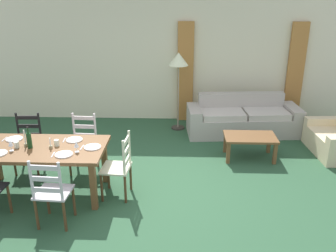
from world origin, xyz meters
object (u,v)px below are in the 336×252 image
at_px(standing_lamp, 179,64).
at_px(dining_table, 39,152).
at_px(wine_glass_near_left, 10,143).
at_px(couch, 242,119).
at_px(coffee_cup_primary, 57,143).
at_px(dining_chair_far_left, 28,143).
at_px(wine_bottle, 29,140).
at_px(wine_glass_near_right, 76,145).
at_px(dining_chair_near_right, 52,192).
at_px(coffee_cup_secondary, 17,145).
at_px(coffee_table, 250,139).
at_px(dining_chair_head_east, 119,166).
at_px(dining_chair_far_right, 84,144).

bearing_deg(standing_lamp, dining_table, -125.94).
distance_m(wine_glass_near_left, couch, 4.53).
bearing_deg(coffee_cup_primary, couch, 39.01).
distance_m(coffee_cup_primary, standing_lamp, 3.22).
xyz_separation_m(dining_chair_far_left, wine_bottle, (0.38, -0.77, 0.39)).
distance_m(wine_glass_near_right, couch, 3.85).
relative_size(dining_table, dining_chair_near_right, 1.98).
height_order(coffee_cup_secondary, coffee_table, coffee_cup_secondary).
distance_m(wine_glass_near_left, wine_glass_near_right, 0.91).
height_order(dining_chair_far_left, wine_glass_near_left, dining_chair_far_left).
height_order(dining_chair_head_east, wine_glass_near_right, dining_chair_head_east).
xyz_separation_m(dining_chair_head_east, coffee_cup_primary, (-0.90, 0.08, 0.32)).
relative_size(wine_glass_near_left, wine_glass_near_right, 1.00).
height_order(couch, coffee_table, couch).
xyz_separation_m(wine_glass_near_left, couch, (3.62, 2.67, -0.57)).
bearing_deg(dining_chair_far_right, dining_chair_near_right, -90.53).
bearing_deg(couch, standing_lamp, 172.18).
relative_size(wine_glass_near_right, standing_lamp, 0.10).
height_order(dining_chair_far_left, standing_lamp, standing_lamp).
distance_m(wine_bottle, couch, 4.30).
bearing_deg(coffee_cup_secondary, dining_chair_far_right, 47.39).
distance_m(wine_glass_near_left, standing_lamp, 3.69).
height_order(wine_glass_near_left, coffee_cup_primary, wine_glass_near_left).
xyz_separation_m(dining_chair_far_right, dining_chair_head_east, (0.71, -0.78, 0.00)).
relative_size(coffee_cup_secondary, couch, 0.04).
bearing_deg(wine_bottle, dining_chair_far_left, 116.16).
distance_m(dining_chair_near_right, wine_bottle, 0.97).
relative_size(couch, coffee_table, 2.60).
xyz_separation_m(dining_chair_far_right, standing_lamp, (1.53, 1.96, 0.93)).
height_order(dining_chair_far_right, coffee_cup_primary, dining_chair_far_right).
bearing_deg(dining_chair_head_east, dining_chair_far_right, 132.54).
xyz_separation_m(dining_chair_near_right, dining_chair_far_left, (-0.90, 1.49, 0.00)).
xyz_separation_m(dining_chair_head_east, coffee_table, (2.10, 1.34, -0.12)).
relative_size(coffee_cup_secondary, standing_lamp, 0.05).
bearing_deg(coffee_cup_secondary, dining_chair_near_right, -45.26).
relative_size(wine_glass_near_right, couch, 0.07).
bearing_deg(wine_bottle, dining_chair_head_east, 0.18).
relative_size(wine_bottle, standing_lamp, 0.19).
distance_m(dining_chair_far_right, standing_lamp, 2.65).
bearing_deg(couch, coffee_cup_secondary, -144.53).
distance_m(dining_chair_near_right, coffee_cup_primary, 0.88).
bearing_deg(wine_glass_near_left, wine_glass_near_right, -0.34).
bearing_deg(dining_chair_far_left, wine_glass_near_left, -79.57).
bearing_deg(coffee_cup_primary, dining_chair_far_left, 136.77).
xyz_separation_m(dining_chair_near_right, dining_chair_head_east, (0.73, 0.72, 0.00)).
xyz_separation_m(dining_chair_near_right, coffee_cup_primary, (-0.17, 0.80, 0.32)).
distance_m(wine_glass_near_right, standing_lamp, 3.21).
bearing_deg(dining_chair_far_left, coffee_cup_primary, -43.23).
bearing_deg(dining_chair_far_left, coffee_table, 8.72).
relative_size(dining_chair_near_right, coffee_cup_primary, 10.67).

